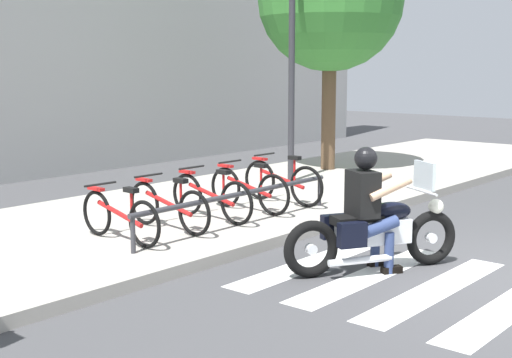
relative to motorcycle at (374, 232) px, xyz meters
name	(u,v)px	position (x,y,z in m)	size (l,w,h in m)	color
sidewalk	(200,211)	(0.89, 3.70, -0.39)	(24.00, 4.40, 0.15)	#A8A399
crosswalk_stripe_2	(511,306)	(-0.19, -1.67, -0.46)	(2.80, 0.40, 0.01)	white
crosswalk_stripe_3	(436,290)	(-0.19, -0.87, -0.46)	(2.80, 0.40, 0.01)	white
crosswalk_stripe_4	(370,275)	(-0.19, -0.07, -0.46)	(2.80, 0.40, 0.01)	white
crosswalk_stripe_5	(313,263)	(-0.19, 0.73, -0.46)	(2.80, 0.40, 0.01)	white
motorcycle	(374,232)	(0.00, 0.00, 0.00)	(1.97, 1.21, 1.24)	black
rider	(369,200)	(-0.07, 0.04, 0.37)	(0.77, 0.72, 1.45)	black
bicycle_0	(119,216)	(-1.40, 2.84, 0.02)	(0.48, 1.57, 0.72)	black
bicycle_1	(168,206)	(-0.58, 2.84, 0.02)	(0.48, 1.62, 0.73)	black
bicycle_2	(211,197)	(0.25, 2.83, 0.03)	(0.48, 1.63, 0.75)	black
bicycle_3	(249,189)	(1.07, 2.83, 0.03)	(0.48, 1.62, 0.76)	black
bicycle_4	(282,182)	(1.89, 2.83, 0.05)	(0.48, 1.64, 0.79)	black
bike_rack	(240,196)	(0.25, 2.28, 0.10)	(3.90, 0.07, 0.49)	#333338
street_lamp	(292,39)	(3.76, 4.10, 2.39)	(0.28, 0.28, 4.76)	#2D2D33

